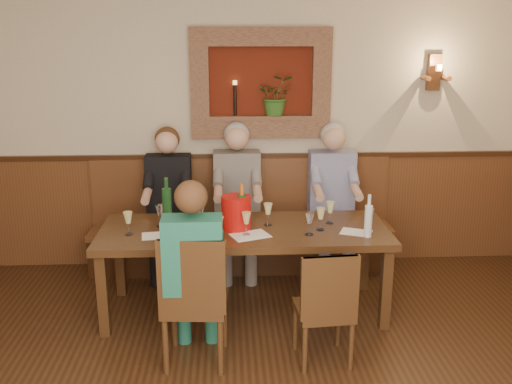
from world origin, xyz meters
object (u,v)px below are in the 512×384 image
chair_near_left (196,325)px  spittoon_bucket (236,212)px  person_bench_right (332,211)px  wine_bottle_green_b (167,207)px  dining_table (244,237)px  chair_near_right (323,329)px  water_bottle (368,220)px  bench (242,237)px  person_chair_front (195,289)px  person_bench_left (169,215)px  person_bench_mid (238,212)px  wine_bottle_green_a (242,210)px

chair_near_left → spittoon_bucket: spittoon_bucket is taller
person_bench_right → wine_bottle_green_b: (-1.54, -0.75, 0.31)m
dining_table → person_bench_right: person_bench_right is taller
chair_near_right → water_bottle: bearing=48.1°
bench → chair_near_left: bearing=-102.4°
chair_near_right → person_chair_front: size_ratio=0.63×
spittoon_bucket → person_bench_right: bearing=40.9°
person_bench_left → person_bench_right: person_bench_right is taller
bench → chair_near_left: size_ratio=2.97×
person_bench_right → water_bottle: bearing=-85.5°
person_bench_mid → wine_bottle_green_b: bearing=-128.8°
person_chair_front → spittoon_bucket: person_chair_front is taller
person_bench_left → person_chair_front: size_ratio=1.05×
person_bench_left → wine_bottle_green_a: bearing=-50.5°
chair_near_left → chair_near_right: (0.92, -0.04, -0.04)m
person_chair_front → person_bench_right: bearing=51.8°
person_bench_left → water_bottle: 2.02m
chair_near_right → water_bottle: size_ratio=2.54×
person_bench_left → person_bench_mid: bearing=-0.1°
person_chair_front → chair_near_left: bearing=179.0°
spittoon_bucket → water_bottle: bearing=-13.5°
bench → chair_near_right: size_ratio=3.40×
person_bench_left → wine_bottle_green_a: 1.12m
water_bottle → bench: bearing=129.5°
person_bench_left → person_chair_front: bearing=-78.4°
chair_near_left → person_bench_right: size_ratio=0.68×
spittoon_bucket → wine_bottle_green_b: bearing=171.8°
bench → person_bench_mid: person_bench_mid is taller
person_bench_left → water_bottle: bearing=-32.7°
chair_near_left → wine_bottle_green_b: 1.10m
bench → water_bottle: 1.64m
chair_near_right → spittoon_bucket: spittoon_bucket is taller
dining_table → person_chair_front: (-0.38, -0.78, -0.10)m
chair_near_left → water_bottle: water_bottle is taller
person_bench_left → water_bottle: person_bench_left is taller
bench → wine_bottle_green_a: bearing=-91.2°
dining_table → person_bench_right: 1.23m
person_bench_right → chair_near_right: bearing=-102.0°
wine_bottle_green_a → bench: bearing=88.8°
person_bench_mid → water_bottle: size_ratio=4.31×
wine_bottle_green_b → chair_near_left: bearing=-73.1°
chair_near_left → wine_bottle_green_b: wine_bottle_green_b is taller
dining_table → water_bottle: size_ratio=6.90×
chair_near_right → water_bottle: (0.44, 0.57, 0.63)m
dining_table → bench: bench is taller
person_bench_mid → wine_bottle_green_b: (-0.60, -0.75, 0.30)m
spittoon_bucket → water_bottle: (1.05, -0.25, -0.00)m
person_bench_right → wine_bottle_green_a: size_ratio=3.87×
person_chair_front → person_bench_left: bearing=101.6°
spittoon_bucket → wine_bottle_green_a: bearing=-5.3°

